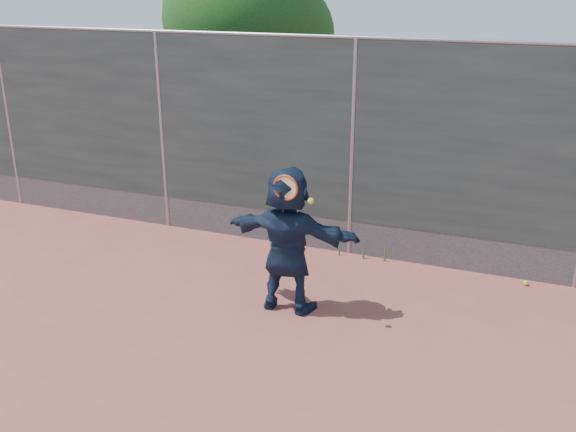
% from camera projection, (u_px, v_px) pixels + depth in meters
% --- Properties ---
extents(ground, '(80.00, 80.00, 0.00)m').
position_uv_depth(ground, '(245.00, 387.00, 6.18)').
color(ground, '#9E4C42').
rests_on(ground, ground).
extents(player, '(1.63, 0.55, 1.75)m').
position_uv_depth(player, '(288.00, 240.00, 7.39)').
color(player, '#16253E').
rests_on(player, ground).
extents(ball_ground, '(0.07, 0.07, 0.07)m').
position_uv_depth(ball_ground, '(526.00, 283.00, 8.23)').
color(ball_ground, '#A3D42F').
rests_on(ball_ground, ground).
extents(fence, '(20.00, 0.06, 3.03)m').
position_uv_depth(fence, '(352.00, 145.00, 8.69)').
color(fence, '#38423D').
rests_on(fence, ground).
extents(swing_action, '(0.51, 0.22, 0.51)m').
position_uv_depth(swing_action, '(288.00, 190.00, 6.95)').
color(swing_action, '#D44314').
rests_on(swing_action, ground).
extents(tree_left, '(3.15, 3.00, 4.53)m').
position_uv_depth(tree_left, '(253.00, 23.00, 11.86)').
color(tree_left, '#382314').
rests_on(tree_left, ground).
extents(weed_clump, '(0.68, 0.07, 0.30)m').
position_uv_depth(weed_clump, '(367.00, 250.00, 8.99)').
color(weed_clump, '#387226').
rests_on(weed_clump, ground).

